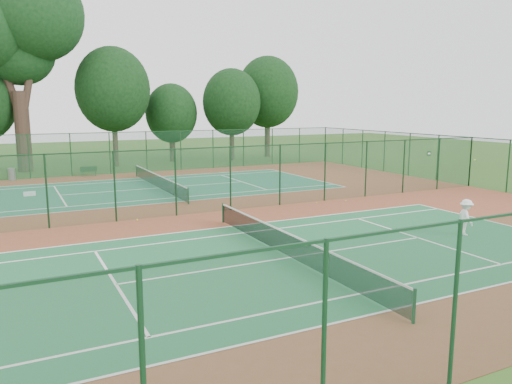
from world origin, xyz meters
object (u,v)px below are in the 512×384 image
trash_bin (12,174)px  kit_bag (29,194)px  player_near (466,217)px  big_tree (16,27)px  bench (89,171)px

trash_bin → kit_bag: bearing=-83.7°
player_near → trash_bin: bearing=55.3°
kit_bag → big_tree: (0.39, 13.59, 11.99)m
kit_bag → bench: bearing=57.6°
player_near → trash_bin: player_near is taller
trash_bin → big_tree: big_tree is taller
trash_bin → bench: trash_bin is taller
kit_bag → trash_bin: bearing=95.3°
kit_bag → big_tree: big_tree is taller
player_near → bench: (-12.01, 26.96, -0.40)m
player_near → big_tree: 38.37m
bench → big_tree: size_ratio=0.08×
player_near → big_tree: big_tree is taller
big_tree → bench: bearing=-53.6°
player_near → bench: player_near is taller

